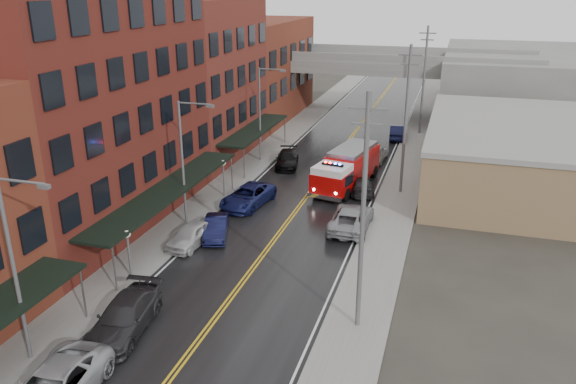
# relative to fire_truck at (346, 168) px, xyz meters

# --- Properties ---
(road) EXTENTS (11.00, 160.00, 0.02)m
(road) POSITION_rel_fire_truck_xyz_m (-2.57, -5.14, -1.73)
(road) COLOR black
(road) RESTS_ON ground
(sidewalk_left) EXTENTS (3.00, 160.00, 0.15)m
(sidewalk_left) POSITION_rel_fire_truck_xyz_m (-9.87, -5.14, -1.66)
(sidewalk_left) COLOR slate
(sidewalk_left) RESTS_ON ground
(sidewalk_right) EXTENTS (3.00, 160.00, 0.15)m
(sidewalk_right) POSITION_rel_fire_truck_xyz_m (4.73, -5.14, -1.66)
(sidewalk_right) COLOR slate
(sidewalk_right) RESTS_ON ground
(curb_left) EXTENTS (0.30, 160.00, 0.15)m
(curb_left) POSITION_rel_fire_truck_xyz_m (-8.22, -5.14, -1.66)
(curb_left) COLOR gray
(curb_left) RESTS_ON ground
(curb_right) EXTENTS (0.30, 160.00, 0.15)m
(curb_right) POSITION_rel_fire_truck_xyz_m (3.08, -5.14, -1.66)
(curb_right) COLOR gray
(curb_right) RESTS_ON ground
(brick_building_b) EXTENTS (9.00, 20.00, 18.00)m
(brick_building_b) POSITION_rel_fire_truck_xyz_m (-15.87, -12.14, 7.26)
(brick_building_b) COLOR #5C1E18
(brick_building_b) RESTS_ON ground
(brick_building_c) EXTENTS (9.00, 15.00, 15.00)m
(brick_building_c) POSITION_rel_fire_truck_xyz_m (-15.87, 5.36, 5.76)
(brick_building_c) COLOR maroon
(brick_building_c) RESTS_ON ground
(brick_building_far) EXTENTS (9.00, 20.00, 12.00)m
(brick_building_far) POSITION_rel_fire_truck_xyz_m (-15.87, 22.86, 4.26)
(brick_building_far) COLOR maroon
(brick_building_far) RESTS_ON ground
(tan_building) EXTENTS (14.00, 22.00, 5.00)m
(tan_building) POSITION_rel_fire_truck_xyz_m (13.43, 4.86, 0.76)
(tan_building) COLOR #89684A
(tan_building) RESTS_ON ground
(right_far_block) EXTENTS (18.00, 30.00, 8.00)m
(right_far_block) POSITION_rel_fire_truck_xyz_m (15.43, 34.86, 2.26)
(right_far_block) COLOR slate
(right_far_block) RESTS_ON ground
(awning_1) EXTENTS (2.60, 18.00, 3.09)m
(awning_1) POSITION_rel_fire_truck_xyz_m (-10.07, -12.14, 1.25)
(awning_1) COLOR black
(awning_1) RESTS_ON ground
(awning_2) EXTENTS (2.60, 13.00, 3.09)m
(awning_2) POSITION_rel_fire_truck_xyz_m (-10.06, 5.36, 1.25)
(awning_2) COLOR black
(awning_2) RESTS_ON ground
(globe_lamp_1) EXTENTS (0.44, 0.44, 3.12)m
(globe_lamp_1) POSITION_rel_fire_truck_xyz_m (-8.97, -19.14, 0.58)
(globe_lamp_1) COLOR #59595B
(globe_lamp_1) RESTS_ON ground
(globe_lamp_2) EXTENTS (0.44, 0.44, 3.12)m
(globe_lamp_2) POSITION_rel_fire_truck_xyz_m (-8.97, -5.14, 0.58)
(globe_lamp_2) COLOR #59595B
(globe_lamp_2) RESTS_ON ground
(street_lamp_0) EXTENTS (2.64, 0.22, 9.00)m
(street_lamp_0) POSITION_rel_fire_truck_xyz_m (-9.12, -27.14, 3.45)
(street_lamp_0) COLOR #59595B
(street_lamp_0) RESTS_ON ground
(street_lamp_1) EXTENTS (2.64, 0.22, 9.00)m
(street_lamp_1) POSITION_rel_fire_truck_xyz_m (-9.12, -11.14, 3.45)
(street_lamp_1) COLOR #59595B
(street_lamp_1) RESTS_ON ground
(street_lamp_2) EXTENTS (2.64, 0.22, 9.00)m
(street_lamp_2) POSITION_rel_fire_truck_xyz_m (-9.12, 4.86, 3.45)
(street_lamp_2) COLOR #59595B
(street_lamp_2) RESTS_ON ground
(utility_pole_0) EXTENTS (1.80, 0.24, 12.00)m
(utility_pole_0) POSITION_rel_fire_truck_xyz_m (4.63, -20.14, 4.57)
(utility_pole_0) COLOR #59595B
(utility_pole_0) RESTS_ON ground
(utility_pole_1) EXTENTS (1.80, 0.24, 12.00)m
(utility_pole_1) POSITION_rel_fire_truck_xyz_m (4.63, -0.14, 4.57)
(utility_pole_1) COLOR #59595B
(utility_pole_1) RESTS_ON ground
(utility_pole_2) EXTENTS (1.80, 0.24, 12.00)m
(utility_pole_2) POSITION_rel_fire_truck_xyz_m (4.63, 19.86, 4.57)
(utility_pole_2) COLOR #59595B
(utility_pole_2) RESTS_ON ground
(overpass) EXTENTS (40.00, 10.00, 7.50)m
(overpass) POSITION_rel_fire_truck_xyz_m (-2.57, 26.86, 4.25)
(overpass) COLOR slate
(overpass) RESTS_ON ground
(fire_truck) EXTENTS (4.83, 9.15, 3.20)m
(fire_truck) POSITION_rel_fire_truck_xyz_m (0.00, 0.00, 0.00)
(fire_truck) COLOR #A40707
(fire_truck) RESTS_ON ground
(parked_car_left_3) EXTENTS (2.98, 5.89, 1.64)m
(parked_car_left_3) POSITION_rel_fire_truck_xyz_m (-6.42, -23.84, -0.92)
(parked_car_left_3) COLOR #262628
(parked_car_left_3) RESTS_ON ground
(parked_car_left_4) EXTENTS (2.34, 4.60, 1.50)m
(parked_car_left_4) POSITION_rel_fire_truck_xyz_m (-7.57, -13.94, -0.99)
(parked_car_left_4) COLOR #BABABA
(parked_car_left_4) RESTS_ON ground
(parked_car_left_5) EXTENTS (2.74, 4.45, 1.38)m
(parked_car_left_5) POSITION_rel_fire_truck_xyz_m (-6.53, -12.34, -1.04)
(parked_car_left_5) COLOR black
(parked_car_left_5) RESTS_ON ground
(parked_car_left_6) EXTENTS (3.40, 5.96, 1.57)m
(parked_car_left_6) POSITION_rel_fire_truck_xyz_m (-6.47, -6.34, -0.95)
(parked_car_left_6) COLOR #151B4F
(parked_car_left_6) RESTS_ON ground
(parked_car_left_7) EXTENTS (2.98, 5.21, 1.42)m
(parked_car_left_7) POSITION_rel_fire_truck_xyz_m (-6.44, 4.06, -1.02)
(parked_car_left_7) COLOR black
(parked_car_left_7) RESTS_ON ground
(parked_car_right_0) EXTENTS (2.72, 5.80, 1.60)m
(parked_car_right_0) POSITION_rel_fire_truck_xyz_m (2.04, -8.34, -0.93)
(parked_car_right_0) COLOR gray
(parked_car_right_0) RESTS_ON ground
(parked_car_right_1) EXTENTS (2.93, 4.92, 1.34)m
(parked_car_right_1) POSITION_rel_fire_truck_xyz_m (1.51, -0.94, -1.07)
(parked_car_right_1) COLOR black
(parked_car_right_1) RESTS_ON ground
(parked_car_right_2) EXTENTS (2.22, 4.69, 1.55)m
(parked_car_right_2) POSITION_rel_fire_truck_xyz_m (1.33, 8.19, -0.96)
(parked_car_right_2) COLOR #B8B8B8
(parked_car_right_2) RESTS_ON ground
(parked_car_right_3) EXTENTS (2.10, 4.89, 1.57)m
(parked_car_right_3) POSITION_rel_fire_truck_xyz_m (2.43, 17.06, -0.95)
(parked_car_right_3) COLOR black
(parked_car_right_3) RESTS_ON ground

